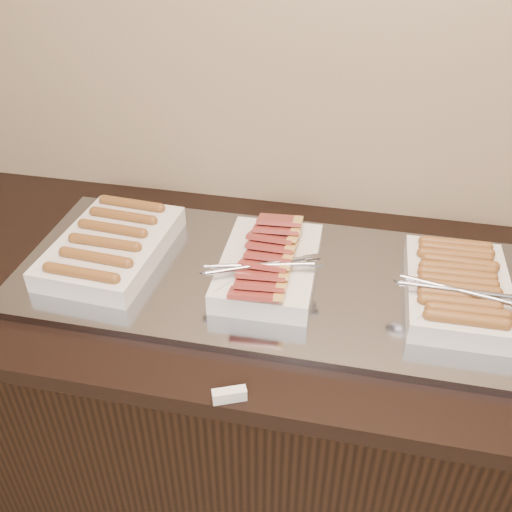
{
  "coord_description": "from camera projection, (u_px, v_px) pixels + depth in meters",
  "views": [
    {
      "loc": [
        0.16,
        1.1,
        1.73
      ],
      "look_at": [
        -0.06,
        2.13,
        0.97
      ],
      "focal_mm": 40.0,
      "sensor_mm": 36.0,
      "label": 1
    }
  ],
  "objects": [
    {
      "name": "label_holder",
      "position": [
        229.0,
        395.0,
        1.04
      ],
      "size": [
        0.07,
        0.04,
        0.03
      ],
      "primitive_type": "cube",
      "rotation": [
        0.0,
        0.0,
        0.4
      ],
      "color": "silver",
      "rests_on": "counter"
    },
    {
      "name": "dish_center",
      "position": [
        268.0,
        264.0,
        1.3
      ],
      "size": [
        0.27,
        0.35,
        0.09
      ],
      "rotation": [
        0.0,
        0.0,
        0.02
      ],
      "color": "silver",
      "rests_on": "warming_tray"
    },
    {
      "name": "warming_tray",
      "position": [
        273.0,
        279.0,
        1.33
      ],
      "size": [
        1.2,
        0.5,
        0.02
      ],
      "primitive_type": "cube",
      "color": "gray",
      "rests_on": "counter"
    },
    {
      "name": "dish_left",
      "position": [
        112.0,
        245.0,
        1.37
      ],
      "size": [
        0.26,
        0.37,
        0.07
      ],
      "rotation": [
        0.0,
        0.0,
        -0.05
      ],
      "color": "silver",
      "rests_on": "warming_tray"
    },
    {
      "name": "counter",
      "position": [
        276.0,
        408.0,
        1.59
      ],
      "size": [
        2.06,
        0.76,
        0.9
      ],
      "color": "black",
      "rests_on": "ground"
    },
    {
      "name": "dish_right",
      "position": [
        458.0,
        287.0,
        1.23
      ],
      "size": [
        0.27,
        0.33,
        0.08
      ],
      "rotation": [
        0.0,
        0.0,
        0.01
      ],
      "color": "silver",
      "rests_on": "warming_tray"
    }
  ]
}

